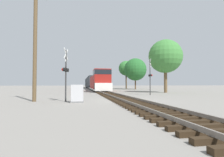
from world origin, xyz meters
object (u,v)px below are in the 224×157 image
tree_far_right (165,56)px  crossing_signal_far (150,76)px  freight_train (92,83)px  tree_deep_background (126,68)px  relay_cabinet (77,94)px  tree_mid_background (135,69)px  crossing_signal_near (66,71)px  utility_pole (35,44)px

tree_far_right → crossing_signal_far: bearing=-131.6°
freight_train → crossing_signal_far: 38.62m
freight_train → tree_far_right: (10.44, -32.40, 4.18)m
crossing_signal_far → tree_deep_background: size_ratio=0.52×
relay_cabinet → tree_mid_background: 37.75m
relay_cabinet → tree_far_right: size_ratio=0.15×
crossing_signal_near → crossing_signal_far: (10.27, 6.96, 0.07)m
freight_train → relay_cabinet: (-4.07, -46.14, -1.32)m
freight_train → tree_far_right: 34.29m
crossing_signal_near → tree_deep_background: (16.14, 41.15, 4.23)m
crossing_signal_near → tree_deep_background: 44.41m
tree_far_right → utility_pole: bearing=-145.7°
relay_cabinet → tree_deep_background: (15.17, 42.07, 6.05)m
relay_cabinet → tree_far_right: 20.73m
utility_pole → tree_deep_background: (18.65, 40.59, 1.99)m
crossing_signal_far → utility_pole: size_ratio=0.51×
crossing_signal_far → utility_pole: (-12.79, -6.41, 2.16)m
crossing_signal_near → crossing_signal_far: 12.41m
crossing_signal_near → tree_far_right: (15.48, 12.83, 3.68)m
tree_mid_background → relay_cabinet: bearing=-114.8°
utility_pole → tree_mid_background: size_ratio=1.04×
freight_train → relay_cabinet: size_ratio=45.00×
crossing_signal_far → relay_cabinet: size_ratio=3.44×
crossing_signal_far → tree_deep_background: tree_deep_background is taller
relay_cabinet → tree_deep_background: 45.13m
tree_far_right → tree_mid_background: 20.26m
crossing_signal_far → freight_train: bearing=14.9°
freight_train → crossing_signal_near: (-5.04, -45.22, 0.50)m
crossing_signal_far → relay_cabinet: crossing_signal_far is taller
crossing_signal_far → tree_deep_background: 34.94m
crossing_signal_far → tree_mid_background: (6.41, 26.08, 3.09)m
freight_train → utility_pole: 45.38m
freight_train → crossing_signal_near: crossing_signal_near is taller
crossing_signal_near → freight_train: bearing=-170.8°
freight_train → tree_deep_background: tree_deep_background is taller
crossing_signal_near → crossing_signal_far: crossing_signal_far is taller
freight_train → utility_pole: size_ratio=6.73×
crossing_signal_near → tree_mid_background: bearing=168.8°
freight_train → relay_cabinet: 46.34m
relay_cabinet → crossing_signal_near: bearing=136.7°
utility_pole → freight_train: bearing=80.4°
crossing_signal_near → tree_mid_background: (16.69, 33.04, 3.17)m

